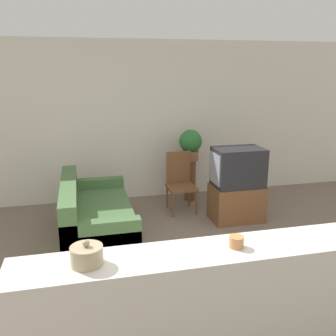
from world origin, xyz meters
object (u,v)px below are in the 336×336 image
at_px(decorative_bowl, 87,255).
at_px(couch, 94,219).
at_px(wooden_chair, 180,180).
at_px(potted_plant, 190,144).
at_px(television, 238,167).

bearing_deg(decorative_bowl, couch, 87.00).
distance_m(wooden_chair, decorative_bowl, 3.62).
height_order(couch, potted_plant, potted_plant).
distance_m(potted_plant, decorative_bowl, 4.07).
xyz_separation_m(television, potted_plant, (-0.43, 1.01, 0.17)).
xyz_separation_m(couch, television, (2.12, 0.19, 0.53)).
bearing_deg(potted_plant, decorative_bowl, -116.57).
relative_size(couch, potted_plant, 3.48).
bearing_deg(wooden_chair, potted_plant, 54.56).
bearing_deg(television, potted_plant, 112.81).
bearing_deg(wooden_chair, couch, -150.33).
xyz_separation_m(wooden_chair, potted_plant, (0.29, 0.40, 0.50)).
distance_m(couch, potted_plant, 2.19).
xyz_separation_m(wooden_chair, decorative_bowl, (-1.53, -3.23, 0.54)).
xyz_separation_m(couch, potted_plant, (1.69, 1.20, 0.71)).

